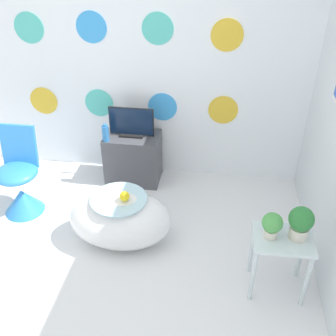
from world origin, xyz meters
TOP-DOWN VIEW (x-y plane):
  - ground_plane at (0.00, 0.00)m, footprint 12.00×12.00m
  - wall_back_dotted at (-0.00, 2.08)m, footprint 4.55×0.05m
  - bathtub at (0.15, 0.88)m, footprint 0.88×0.58m
  - rubber_duck at (0.21, 0.84)m, footprint 0.08×0.09m
  - chair at (-0.89, 1.17)m, footprint 0.39×0.39m
  - tv_cabinet at (0.05, 1.84)m, footprint 0.56×0.38m
  - tv at (0.05, 1.84)m, footprint 0.46×0.12m
  - vase at (-0.18, 1.70)m, footprint 0.07×0.07m
  - side_table at (1.43, 0.54)m, footprint 0.42×0.33m
  - potted_plant_left at (1.33, 0.54)m, footprint 0.15×0.15m
  - potted_plant_right at (1.52, 0.56)m, footprint 0.17×0.17m

SIDE VIEW (x-z plane):
  - ground_plane at x=0.00m, z-range 0.00..0.00m
  - bathtub at x=0.15m, z-range 0.00..0.48m
  - tv_cabinet at x=0.05m, z-range 0.00..0.53m
  - chair at x=-0.89m, z-range -0.15..0.70m
  - side_table at x=1.43m, z-range 0.15..0.66m
  - rubber_duck at x=0.21m, z-range 0.47..0.57m
  - vase at x=-0.18m, z-range 0.52..0.71m
  - potted_plant_left at x=1.33m, z-range 0.52..0.72m
  - potted_plant_right at x=1.52m, z-range 0.52..0.78m
  - tv at x=0.05m, z-range 0.51..0.82m
  - wall_back_dotted at x=0.00m, z-range 0.00..2.60m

